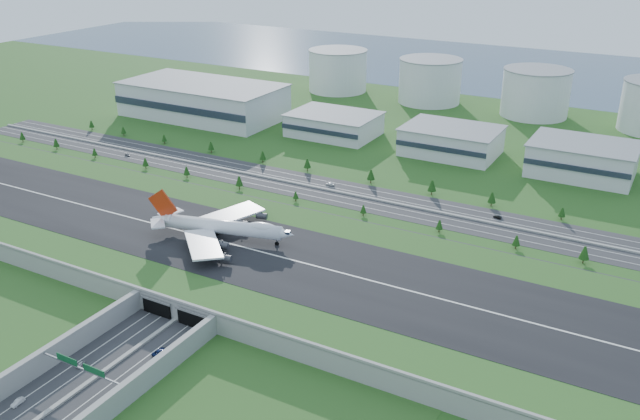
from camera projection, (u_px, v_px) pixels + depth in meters
The scene contains 21 objects.
ground at pixel (251, 266), 294.64m from camera, with size 1200.00×1200.00×0.00m, color #214615.
airfield_deck at pixel (251, 258), 292.94m from camera, with size 520.00×100.00×9.20m.
underpass_road at pixel (72, 386), 213.43m from camera, with size 38.80×120.40×8.00m.
sign_gantry_near at pixel (81, 369), 215.55m from camera, with size 38.70×0.70×9.80m.
north_expressway at pixel (349, 195), 370.92m from camera, with size 560.00×36.00×0.12m, color #28282B.
tree_row at pixel (373, 190), 364.88m from camera, with size 502.78×48.65×8.46m.
hangar_west at pixel (203, 100), 514.16m from camera, with size 120.00×60.00×25.00m, color silver.
hangar_mid_a at pixel (334, 125), 471.07m from camera, with size 58.00×42.00×15.00m, color silver.
hangar_mid_b at pixel (451, 141), 432.74m from camera, with size 58.00×42.00×17.00m, color silver.
hangar_mid_c at pixel (582, 159), 396.65m from camera, with size 58.00×42.00×19.00m, color silver.
fuel_tank_a at pixel (338, 71), 590.28m from camera, with size 50.00×50.00×35.00m, color silver.
fuel_tank_b at pixel (430, 81), 552.36m from camera, with size 50.00×50.00×35.00m, color silver.
fuel_tank_c at pixel (536, 93), 514.43m from camera, with size 50.00×50.00×35.00m, color silver.
bay_water at pixel (522, 70), 680.18m from camera, with size 1200.00×260.00×0.06m, color #344C64.
boeing_747 at pixel (221, 227), 298.92m from camera, with size 66.94×62.51×21.08m.
car_0 at pixel (81, 364), 228.13m from camera, with size 1.66×4.13×1.41m, color #B3B3B8.
car_1 at pixel (18, 402), 210.05m from camera, with size 1.65×4.74×1.56m, color silver.
car_2 at pixel (160, 352), 234.48m from camera, with size 2.71×5.89×1.64m, color #0D1942.
car_4 at pixel (127, 155), 431.17m from camera, with size 1.64×4.07×1.39m, color slate.
car_5 at pixel (497, 217), 341.09m from camera, with size 1.45×4.17×1.37m, color black.
car_7 at pixel (330, 184), 383.28m from camera, with size 2.24×5.51×1.60m, color silver.
Camera 1 is at (153.11, -213.64, 138.66)m, focal length 38.00 mm.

